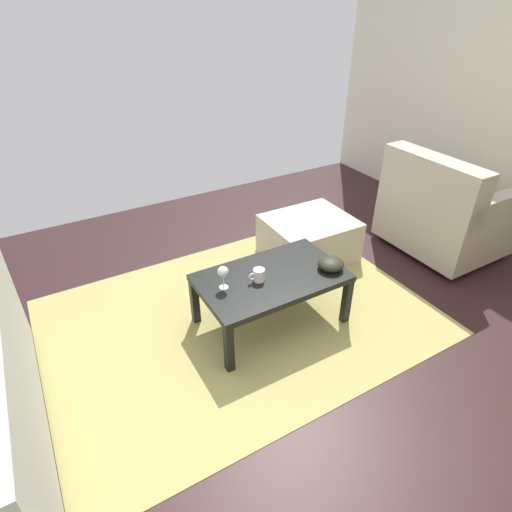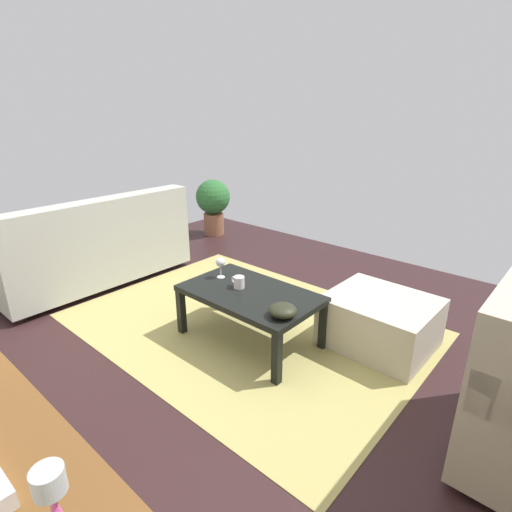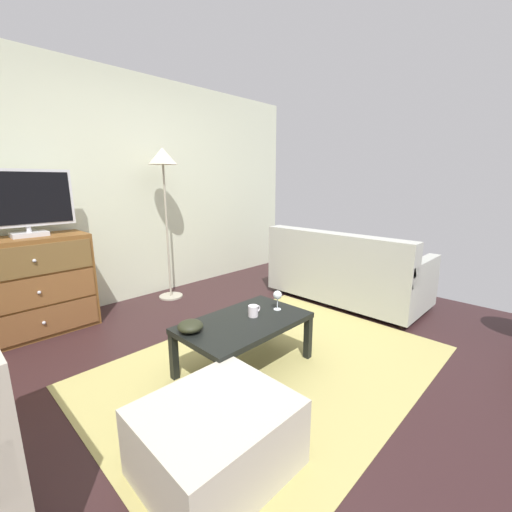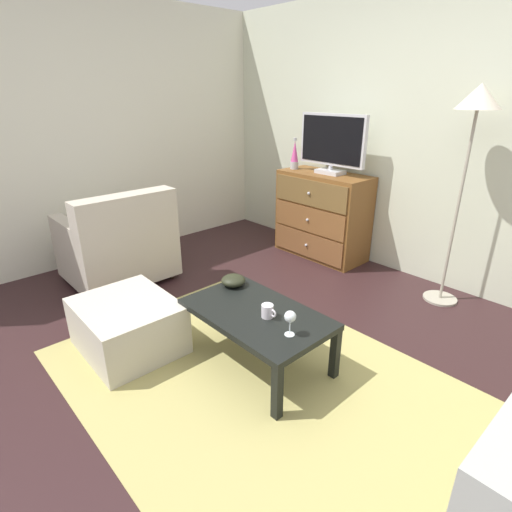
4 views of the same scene
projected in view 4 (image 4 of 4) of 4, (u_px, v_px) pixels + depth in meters
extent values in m
cube|color=#2F1B1D|center=(260.00, 358.00, 2.80)|extent=(5.54, 4.64, 0.05)
cube|color=beige|center=(429.00, 141.00, 3.60)|extent=(5.54, 0.12, 2.57)
cube|color=silver|center=(88.00, 135.00, 4.02)|extent=(0.12, 4.64, 2.57)
cube|color=tan|center=(258.00, 382.00, 2.53)|extent=(2.60, 1.90, 0.01)
cube|color=brown|center=(322.00, 215.00, 4.34)|extent=(0.98, 0.45, 0.91)
cube|color=brown|center=(307.00, 245.00, 4.30)|extent=(0.92, 0.02, 0.26)
sphere|color=silver|center=(306.00, 245.00, 4.29)|extent=(0.03, 0.03, 0.03)
cube|color=brown|center=(308.00, 220.00, 4.19)|extent=(0.92, 0.02, 0.26)
sphere|color=silver|center=(307.00, 220.00, 4.18)|extent=(0.03, 0.03, 0.03)
cube|color=brown|center=(310.00, 193.00, 4.09)|extent=(0.92, 0.02, 0.26)
sphere|color=silver|center=(309.00, 193.00, 4.07)|extent=(0.03, 0.03, 0.03)
cube|color=silver|center=(330.00, 172.00, 4.14)|extent=(0.28, 0.18, 0.04)
cylinder|color=silver|center=(330.00, 167.00, 4.12)|extent=(0.04, 0.04, 0.05)
cube|color=silver|center=(332.00, 140.00, 4.02)|extent=(0.77, 0.05, 0.50)
cube|color=black|center=(331.00, 140.00, 4.00)|extent=(0.72, 0.01, 0.45)
cylinder|color=#B7B7BC|center=(294.00, 165.00, 4.38)|extent=(0.09, 0.09, 0.08)
cone|color=#D84C99|center=(295.00, 151.00, 4.33)|extent=(0.08, 0.08, 0.22)
cylinder|color=#B7B7BC|center=(295.00, 139.00, 4.28)|extent=(0.04, 0.04, 0.03)
cube|color=black|center=(242.00, 302.00, 3.13)|extent=(0.05, 0.05, 0.35)
cube|color=black|center=(335.00, 354.00, 2.52)|extent=(0.05, 0.05, 0.35)
cube|color=black|center=(186.00, 326.00, 2.81)|extent=(0.05, 0.05, 0.35)
cube|color=black|center=(277.00, 392.00, 2.19)|extent=(0.05, 0.05, 0.35)
cube|color=black|center=(256.00, 314.00, 2.59)|extent=(0.96, 0.58, 0.04)
cylinder|color=silver|center=(290.00, 334.00, 2.33)|extent=(0.06, 0.06, 0.00)
cylinder|color=silver|center=(290.00, 328.00, 2.31)|extent=(0.01, 0.01, 0.09)
sphere|color=silver|center=(290.00, 317.00, 2.29)|extent=(0.07, 0.07, 0.07)
cylinder|color=silver|center=(267.00, 311.00, 2.50)|extent=(0.08, 0.08, 0.08)
torus|color=silver|center=(273.00, 313.00, 2.47)|extent=(0.05, 0.01, 0.05)
ellipsoid|color=#262919|center=(233.00, 280.00, 2.91)|extent=(0.18, 0.18, 0.08)
cylinder|color=#332319|center=(140.00, 257.00, 4.37)|extent=(0.05, 0.05, 0.05)
cylinder|color=#332319|center=(70.00, 277.00, 3.91)|extent=(0.05, 0.05, 0.05)
cylinder|color=#332319|center=(171.00, 275.00, 3.93)|extent=(0.05, 0.05, 0.05)
cylinder|color=#332319|center=(97.00, 300.00, 3.47)|extent=(0.05, 0.05, 0.05)
cube|color=#B6AB99|center=(118.00, 255.00, 3.83)|extent=(0.80, 0.90, 0.40)
cube|color=#B6AB99|center=(127.00, 220.00, 3.47)|extent=(0.20, 0.90, 0.44)
cube|color=#B6AB99|center=(152.00, 216.00, 3.96)|extent=(0.76, 0.12, 0.20)
cube|color=#B6AB99|center=(71.00, 234.00, 3.47)|extent=(0.76, 0.12, 0.20)
cube|color=#BEB6A4|center=(128.00, 326.00, 2.81)|extent=(0.71, 0.61, 0.36)
cylinder|color=#A59E8C|center=(440.00, 298.00, 3.53)|extent=(0.28, 0.28, 0.02)
cylinder|color=#A59E8C|center=(457.00, 212.00, 3.23)|extent=(0.02, 0.02, 1.56)
cone|color=beige|center=(480.00, 96.00, 2.89)|extent=(0.32, 0.32, 0.18)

